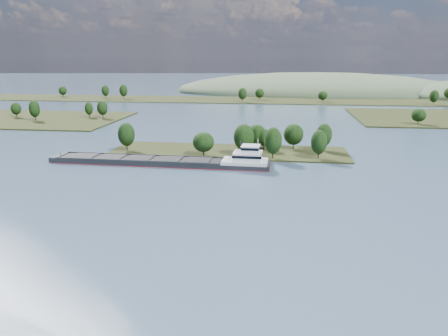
# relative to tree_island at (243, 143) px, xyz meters

# --- Properties ---
(ground) EXTENTS (1800.00, 1800.00, 0.00)m
(ground) POSITION_rel_tree_island_xyz_m (-6.02, -59.07, -4.15)
(ground) COLOR #3D5069
(ground) RESTS_ON ground
(tree_island) EXTENTS (100.00, 30.76, 13.96)m
(tree_island) POSITION_rel_tree_island_xyz_m (0.00, 0.00, 0.00)
(tree_island) COLOR black
(tree_island) RESTS_ON ground
(back_shoreline) EXTENTS (900.00, 60.00, 14.47)m
(back_shoreline) POSITION_rel_tree_island_xyz_m (3.97, 220.63, -3.42)
(back_shoreline) COLOR black
(back_shoreline) RESTS_ON ground
(hill_west) EXTENTS (320.00, 160.00, 44.00)m
(hill_west) POSITION_rel_tree_island_xyz_m (53.98, 320.93, -4.15)
(hill_west) COLOR #43563B
(hill_west) RESTS_ON ground
(cargo_barge) EXTENTS (85.11, 12.79, 11.47)m
(cargo_barge) POSITION_rel_tree_island_xyz_m (-23.82, -23.48, -2.70)
(cargo_barge) COLOR black
(cargo_barge) RESTS_ON ground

